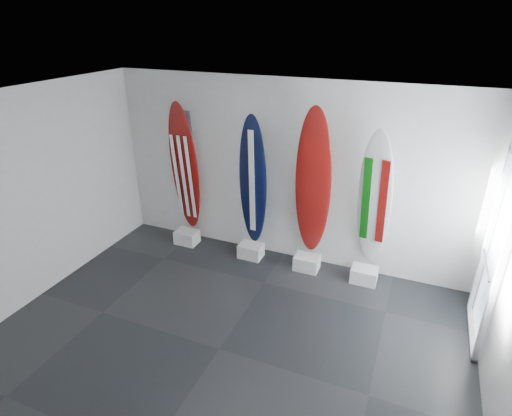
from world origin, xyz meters
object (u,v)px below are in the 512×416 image
at_px(surfboard_navy, 253,182).
at_px(surfboard_swiss, 313,184).
at_px(surfboard_usa, 185,169).
at_px(surfboard_italy, 374,201).

xyz_separation_m(surfboard_navy, surfboard_swiss, (1.00, 0.00, 0.11)).
bearing_deg(surfboard_usa, surfboard_swiss, 0.48).
xyz_separation_m(surfboard_swiss, surfboard_italy, (0.93, 0.00, -0.12)).
bearing_deg(surfboard_navy, surfboard_italy, 6.63).
relative_size(surfboard_swiss, surfboard_italy, 1.10).
relative_size(surfboard_navy, surfboard_italy, 1.00).
xyz_separation_m(surfboard_usa, surfboard_italy, (3.21, 0.00, -0.06)).
height_order(surfboard_usa, surfboard_swiss, surfboard_swiss).
bearing_deg(surfboard_swiss, surfboard_usa, 177.04).
bearing_deg(surfboard_italy, surfboard_usa, -171.63).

